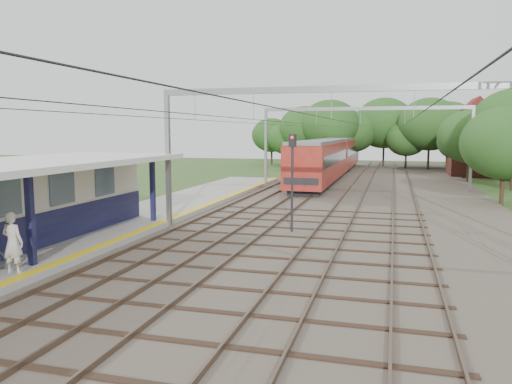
% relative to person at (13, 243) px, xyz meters
% --- Properties ---
extents(ground, '(160.00, 160.00, 0.00)m').
position_rel_person_xyz_m(ground, '(5.79, -5.00, -1.35)').
color(ground, '#2D4C1E').
rests_on(ground, ground).
extents(ballast_bed, '(18.00, 90.00, 0.10)m').
position_rel_person_xyz_m(ballast_bed, '(9.79, 25.00, -1.30)').
color(ballast_bed, '#473D33').
rests_on(ballast_bed, ground).
extents(platform, '(5.00, 52.00, 0.35)m').
position_rel_person_xyz_m(platform, '(-1.71, 9.00, -1.18)').
color(platform, gray).
rests_on(platform, ground).
extents(yellow_stripe, '(0.45, 52.00, 0.01)m').
position_rel_person_xyz_m(yellow_stripe, '(0.54, 9.00, -1.00)').
color(yellow_stripe, yellow).
rests_on(yellow_stripe, platform).
extents(rail_tracks, '(11.80, 88.00, 0.15)m').
position_rel_person_xyz_m(rail_tracks, '(7.29, 25.00, -1.18)').
color(rail_tracks, brown).
rests_on(rail_tracks, ballast_bed).
extents(catenary_system, '(17.22, 88.00, 7.00)m').
position_rel_person_xyz_m(catenary_system, '(9.17, 20.28, 4.16)').
color(catenary_system, gray).
rests_on(catenary_system, ground).
extents(tree_band, '(31.72, 30.88, 8.82)m').
position_rel_person_xyz_m(tree_band, '(9.63, 52.12, 3.57)').
color(tree_band, '#382619').
rests_on(tree_band, ground).
extents(house_far, '(8.00, 6.12, 8.66)m').
position_rel_person_xyz_m(house_far, '(21.79, 47.00, 1.88)').
color(house_far, brown).
rests_on(house_far, ground).
extents(person, '(0.75, 0.51, 2.01)m').
position_rel_person_xyz_m(person, '(0.00, 0.00, 0.00)').
color(person, beige).
rests_on(person, platform).
extents(train, '(3.10, 38.54, 4.05)m').
position_rel_person_xyz_m(train, '(5.29, 42.10, 0.90)').
color(train, black).
rests_on(train, ballast_bed).
extents(signal_post, '(0.37, 0.32, 4.80)m').
position_rel_person_xyz_m(signal_post, '(7.14, 10.26, 1.78)').
color(signal_post, black).
rests_on(signal_post, ground).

